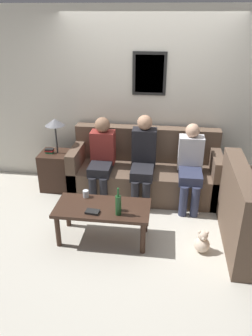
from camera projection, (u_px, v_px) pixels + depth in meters
name	position (u px, v px, depth m)	size (l,w,h in m)	color
ground_plane	(142.00, 209.00, 4.58)	(16.00, 16.00, 0.00)	beige
wall_back	(149.00, 101.00, 4.83)	(9.00, 0.08, 2.60)	silver
couch_main	(145.00, 172.00, 4.87)	(2.14, 0.81, 0.96)	brown
coffee_table	(103.00, 211.00, 3.83)	(1.11, 0.52, 0.45)	#382319
side_table_with_lamp	(56.00, 167.00, 5.00)	(0.43, 0.43, 1.12)	#382319
wine_bottle	(118.00, 205.00, 3.61)	(0.07, 0.07, 0.34)	#19421E
drinking_glass	(86.00, 194.00, 3.99)	(0.07, 0.07, 0.09)	silver
book_stack	(92.00, 212.00, 3.68)	(0.16, 0.11, 0.03)	black
soda_can	(118.00, 206.00, 3.71)	(0.07, 0.07, 0.12)	#197A38
person_left	(102.00, 156.00, 4.66)	(0.34, 0.59, 1.17)	black
person_middle	(143.00, 157.00, 4.58)	(0.34, 0.64, 1.22)	black
person_right	(190.00, 164.00, 4.48)	(0.34, 0.65, 1.14)	#2D334C
teddy_bear	(202.00, 242.00, 3.73)	(0.18, 0.18, 0.28)	beige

